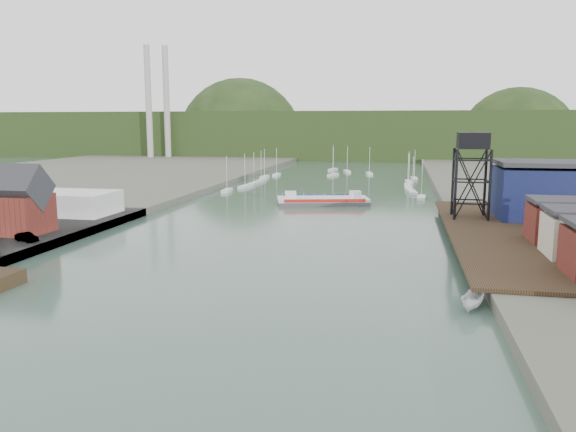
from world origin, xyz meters
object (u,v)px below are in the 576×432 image
at_px(motorboat, 472,302).
at_px(chain_ferry, 323,200).
at_px(lift_tower, 473,146).
at_px(harbor_building, 10,206).

bearing_deg(motorboat, chain_ferry, 129.57).
bearing_deg(chain_ferry, lift_tower, -54.45).
relative_size(harbor_building, chain_ferry, 0.51).
height_order(chain_ferry, motorboat, chain_ferry).
relative_size(chain_ferry, motorboat, 4.61).
xyz_separation_m(lift_tower, motorboat, (-5.04, -49.34, -14.65)).
bearing_deg(motorboat, harbor_building, -176.25).
bearing_deg(motorboat, lift_tower, 104.44).
xyz_separation_m(lift_tower, chain_ferry, (-31.72, 26.82, -14.73)).
xyz_separation_m(harbor_building, chain_ferry, (45.28, 54.82, -5.16)).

